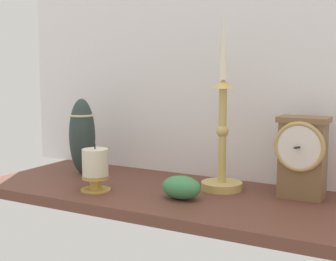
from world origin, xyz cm
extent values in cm
cube|color=brown|center=(0.00, 0.00, -1.20)|extent=(100.00, 36.00, 2.40)
cube|color=white|center=(0.00, 18.50, 32.50)|extent=(120.00, 2.00, 65.00)
cube|color=brown|center=(23.66, 8.83, 8.31)|extent=(9.48, 5.98, 16.61)
cube|color=brown|center=(23.66, 8.83, 17.21)|extent=(10.61, 6.70, 1.20)
torus|color=tan|center=(23.66, 5.44, 11.75)|extent=(10.82, 0.98, 10.82)
cylinder|color=silver|center=(23.66, 5.34, 11.75)|extent=(9.05, 0.40, 9.05)
cube|color=black|center=(23.66, 5.04, 11.75)|extent=(1.37, 3.49, 0.30)
cylinder|color=tan|center=(5.73, 6.72, 0.90)|extent=(9.55, 9.55, 1.80)
cylinder|color=tan|center=(5.73, 6.72, 12.68)|extent=(1.80, 1.80, 21.76)
sphere|color=tan|center=(5.73, 6.72, 13.77)|extent=(2.88, 2.88, 2.88)
cone|color=tan|center=(5.73, 6.72, 24.56)|extent=(5.17, 5.17, 2.00)
cone|color=#EFE1C5|center=(5.73, 6.72, 33.12)|extent=(2.00, 2.00, 15.12)
cylinder|color=gold|center=(-19.36, -8.26, 1.56)|extent=(2.76, 2.76, 3.11)
cylinder|color=gold|center=(-19.36, -8.26, 0.40)|extent=(6.91, 6.91, 0.80)
cylinder|color=gold|center=(-19.36, -8.26, 3.11)|extent=(6.22, 6.22, 0.60)
cylinder|color=beige|center=(-19.36, -8.26, 6.63)|extent=(6.02, 6.02, 6.24)
cylinder|color=black|center=(-19.36, -8.26, 10.35)|extent=(0.30, 0.30, 1.20)
ellipsoid|color=#2B3A37|center=(-33.34, 4.52, 10.03)|extent=(6.90, 6.90, 20.06)
torus|color=#CCB78C|center=(-33.34, 4.52, 15.65)|extent=(6.46, 6.46, 0.60)
ellipsoid|color=#3E834B|center=(1.17, -4.86, 2.54)|extent=(8.94, 6.26, 5.08)
camera|label=1|loc=(48.76, -96.64, 28.85)|focal=52.43mm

